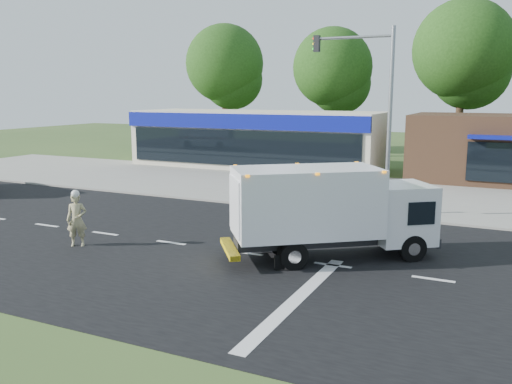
# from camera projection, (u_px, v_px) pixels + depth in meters

# --- Properties ---
(ground) EXTENTS (120.00, 120.00, 0.00)m
(ground) POSITION_uv_depth(u_px,v_px,m) (246.00, 254.00, 18.07)
(ground) COLOR #385123
(ground) RESTS_ON ground
(road_asphalt) EXTENTS (60.00, 14.00, 0.02)m
(road_asphalt) POSITION_uv_depth(u_px,v_px,m) (246.00, 253.00, 18.07)
(road_asphalt) COLOR black
(road_asphalt) RESTS_ON ground
(sidewalk) EXTENTS (60.00, 2.40, 0.12)m
(sidewalk) POSITION_uv_depth(u_px,v_px,m) (324.00, 206.00, 25.35)
(sidewalk) COLOR gray
(sidewalk) RESTS_ON ground
(parking_apron) EXTENTS (60.00, 9.00, 0.02)m
(parking_apron) POSITION_uv_depth(u_px,v_px,m) (356.00, 188.00, 30.51)
(parking_apron) COLOR gray
(parking_apron) RESTS_ON ground
(lane_markings) EXTENTS (55.20, 7.00, 0.01)m
(lane_markings) POSITION_uv_depth(u_px,v_px,m) (267.00, 270.00, 16.30)
(lane_markings) COLOR silver
(lane_markings) RESTS_ON road_asphalt
(ems_box_truck) EXTENTS (6.64, 5.68, 2.99)m
(ems_box_truck) POSITION_uv_depth(u_px,v_px,m) (328.00, 206.00, 17.26)
(ems_box_truck) COLOR black
(ems_box_truck) RESTS_ON ground
(emergency_worker) EXTENTS (0.82, 0.75, 2.00)m
(emergency_worker) POSITION_uv_depth(u_px,v_px,m) (77.00, 219.00, 18.79)
(emergency_worker) COLOR tan
(emergency_worker) RESTS_ON ground
(retail_strip_mall) EXTENTS (18.00, 6.20, 4.00)m
(retail_strip_mall) POSITION_uv_depth(u_px,v_px,m) (257.00, 139.00, 39.21)
(retail_strip_mall) COLOR beige
(retail_strip_mall) RESTS_ON ground
(brown_storefront) EXTENTS (10.00, 6.70, 4.00)m
(brown_storefront) POSITION_uv_depth(u_px,v_px,m) (498.00, 148.00, 32.52)
(brown_storefront) COLOR #382316
(brown_storefront) RESTS_ON ground
(traffic_signal_pole) EXTENTS (3.51, 0.25, 8.00)m
(traffic_signal_pole) POSITION_uv_depth(u_px,v_px,m) (375.00, 102.00, 22.95)
(traffic_signal_pole) COLOR gray
(traffic_signal_pole) RESTS_ON ground
(background_trees) EXTENTS (36.77, 7.39, 12.10)m
(background_trees) POSITION_uv_depth(u_px,v_px,m) (397.00, 66.00, 42.13)
(background_trees) COLOR #332114
(background_trees) RESTS_ON ground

